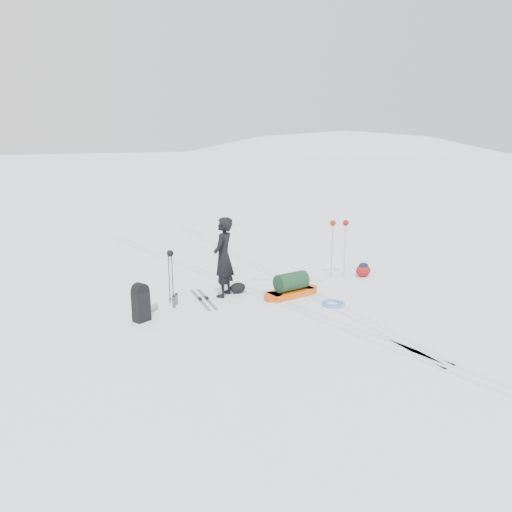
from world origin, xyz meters
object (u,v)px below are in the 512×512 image
at_px(ski_poles_black, 170,260).
at_px(skier, 223,257).
at_px(pulk_sled, 291,287).
at_px(expedition_rucksack, 142,303).

bearing_deg(ski_poles_black, skier, -23.72).
xyz_separation_m(skier, pulk_sled, (1.30, -0.92, -0.72)).
relative_size(skier, ski_poles_black, 1.53).
relative_size(pulk_sled, ski_poles_black, 1.21).
bearing_deg(expedition_rucksack, skier, -5.32).
distance_m(expedition_rucksack, ski_poles_black, 1.31).
height_order(skier, pulk_sled, skier).
distance_m(skier, pulk_sled, 1.75).
height_order(skier, expedition_rucksack, skier).
bearing_deg(ski_poles_black, pulk_sled, -38.00).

